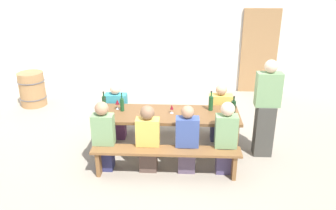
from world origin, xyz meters
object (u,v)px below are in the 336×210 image
Objects in this scene: bench_far at (170,117)px; seated_guest_far_1 at (220,114)px; tasting_table at (168,117)px; bench_near at (166,155)px; wine_bottle_1 at (233,108)px; wine_glass_1 at (172,107)px; seated_guest_near_1 at (148,140)px; seated_guest_far_0 at (117,113)px; wine_bottle_0 at (106,111)px; wine_bottle_3 at (211,103)px; wooden_door at (259,52)px; wine_bottle_2 at (122,104)px; seated_guest_near_3 at (226,139)px; wine_bottle_4 at (104,102)px; standing_host at (266,111)px; seated_guest_near_2 at (187,141)px; wine_barrel at (32,89)px; seated_guest_near_0 at (104,137)px; wine_glass_0 at (117,102)px.

seated_guest_far_1 is at bearing -9.17° from bench_far.
tasting_table is 2.17× the size of seated_guest_far_1.
bench_near is 7.03× the size of wine_bottle_1.
tasting_table is at bearing -90.00° from bench_far.
seated_guest_near_1 is (-0.35, -0.55, -0.33)m from wine_glass_1.
bench_near is 1.38m from bench_far.
wine_bottle_1 is 0.30× the size of seated_guest_far_0.
tasting_table is 0.19m from wine_glass_1.
wine_bottle_0 reaches higher than wine_glass_1.
wine_bottle_1 is at bearing -32.76° from bench_far.
wine_bottle_3 is (0.72, 0.17, 0.20)m from tasting_table.
wooden_door is 4.16m from seated_guest_far_0.
wine_bottle_1 is at bearing -2.30° from wine_bottle_2.
wooden_door is 3.02m from seated_guest_far_1.
wine_glass_1 is 1.05m from seated_guest_near_3.
seated_guest_near_3 is (2.01, -0.67, -0.30)m from wine_bottle_4.
wine_glass_1 is 0.09× the size of standing_host.
bench_far is at bearing 14.62° from seated_guest_near_2.
wine_bottle_1 is 1.01m from wine_glass_1.
wine_barrel is (-2.25, 2.32, -0.48)m from wine_bottle_0.
wine_glass_1 is at bearing -62.20° from seated_guest_near_0.
wooden_door is 3.43m from wine_bottle_1.
wine_bottle_1 reaches higher than wine_glass_0.
standing_host is 2.13× the size of wine_barrel.
wine_bottle_4 is at bearing 169.10° from wine_bottle_2.
wine_glass_0 is (-0.87, 0.14, 0.20)m from tasting_table.
wine_bottle_0 is 1.95m from seated_guest_near_3.
wine_bottle_2 is 0.85m from wine_glass_1.
wine_bottle_4 is 1.61m from seated_guest_near_2.
wine_glass_0 is 1.93m from seated_guest_near_3.
wine_bottle_3 is at bearing 13.48° from tasting_table.
wine_bottle_2 is 0.63m from seated_guest_far_0.
wooden_door is 3.40m from bench_far.
wooden_door is 1.91× the size of seated_guest_far_1.
tasting_table is at bearing 90.00° from bench_near.
seated_guest_near_3 reaches higher than tasting_table.
wine_bottle_3 is at bearing 1.24° from wine_bottle_4.
seated_guest_near_0 reaches higher than bench_near.
seated_guest_near_2 is (1.10, -0.61, -0.34)m from wine_bottle_2.
seated_guest_far_1 is (1.22, 1.08, -0.01)m from seated_guest_near_1.
seated_guest_near_3 reaches higher than wine_glass_0.
seated_guest_near_1 is (-1.01, -0.71, -0.35)m from wine_bottle_3.
seated_guest_near_0 is at bearing -87.44° from wine_bottle_0.
wooden_door reaches higher than bench_near.
seated_guest_near_1 is (0.49, -0.61, -0.34)m from wine_bottle_2.
wine_barrel reaches higher than bench_near.
seated_guest_near_0 is 3.46m from wine_barrel.
wine_bottle_0 is 2.63m from standing_host.
wine_barrel is at bearing 134.07° from wine_bottle_0.
wine_bottle_1 is 0.28× the size of seated_guest_near_0.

